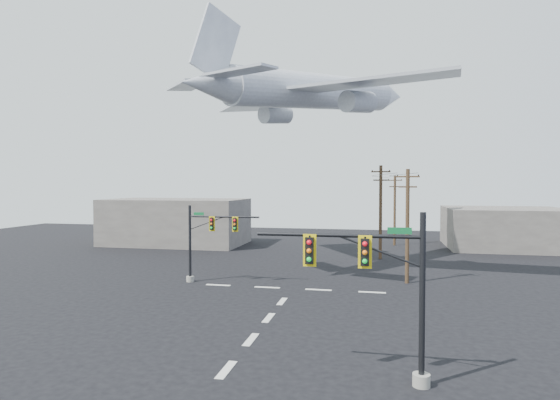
% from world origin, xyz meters
% --- Properties ---
extents(ground, '(120.00, 120.00, 0.00)m').
position_xyz_m(ground, '(0.00, 0.00, 0.00)').
color(ground, black).
rests_on(ground, ground).
extents(lane_markings, '(14.00, 21.20, 0.01)m').
position_xyz_m(lane_markings, '(0.00, 5.33, 0.01)').
color(lane_markings, beige).
rests_on(lane_markings, ground).
extents(signal_mast_near, '(7.05, 0.76, 6.94)m').
position_xyz_m(signal_mast_near, '(6.65, -4.02, 3.74)').
color(signal_mast_near, gray).
rests_on(signal_mast_near, ground).
extents(signal_mast_far, '(6.18, 0.69, 6.29)m').
position_xyz_m(signal_mast_far, '(-7.42, 12.73, 3.38)').
color(signal_mast_far, gray).
rests_on(signal_mast_far, ground).
extents(utility_pole_a, '(1.83, 0.52, 9.24)m').
position_xyz_m(utility_pole_a, '(8.71, 15.83, 4.83)').
color(utility_pole_a, '#47321E').
rests_on(utility_pole_a, ground).
extents(utility_pole_b, '(2.03, 0.34, 10.01)m').
position_xyz_m(utility_pole_b, '(6.66, 27.92, 5.24)').
color(utility_pole_b, '#47321E').
rests_on(utility_pole_b, ground).
extents(utility_pole_c, '(1.85, 0.52, 9.12)m').
position_xyz_m(utility_pole_c, '(8.53, 39.59, 4.77)').
color(utility_pole_c, '#47321E').
rests_on(utility_pole_c, ground).
extents(power_lines, '(3.81, 23.77, 0.09)m').
position_xyz_m(power_lines, '(7.64, 27.71, 8.89)').
color(power_lines, black).
extents(airliner, '(24.65, 27.23, 7.85)m').
position_xyz_m(airliner, '(0.53, 21.24, 16.72)').
color(airliner, silver).
extents(building_left, '(18.00, 10.00, 6.00)m').
position_xyz_m(building_left, '(-20.00, 35.00, 3.00)').
color(building_left, slate).
rests_on(building_left, ground).
extents(building_right, '(14.00, 12.00, 5.00)m').
position_xyz_m(building_right, '(22.00, 40.00, 2.50)').
color(building_right, slate).
rests_on(building_right, ground).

